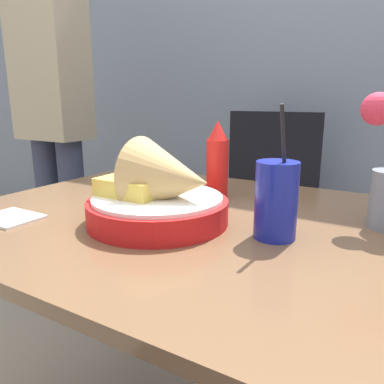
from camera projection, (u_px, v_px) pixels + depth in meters
The scene contains 8 objects.
wall_window at pixel (341, 21), 1.62m from camera, with size 7.00×0.06×2.60m.
dining_table at pixel (217, 261), 0.82m from camera, with size 1.17×0.82×0.72m.
chair_far_window at pixel (264, 202), 1.59m from camera, with size 0.40×0.40×0.92m.
food_basket at pixel (162, 195), 0.76m from camera, with size 0.29×0.29×0.18m.
ketchup_bottle at pixel (217, 160), 0.97m from camera, with size 0.06×0.06×0.20m.
drink_cup at pixel (276, 203), 0.68m from camera, with size 0.08×0.08×0.24m.
napkin at pixel (10, 218), 0.80m from camera, with size 0.12×0.10×0.01m.
person_standing at pixel (52, 103), 1.60m from camera, with size 0.32×0.18×1.65m.
Camera 1 is at (0.34, -0.68, 0.97)m, focal length 35.00 mm.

